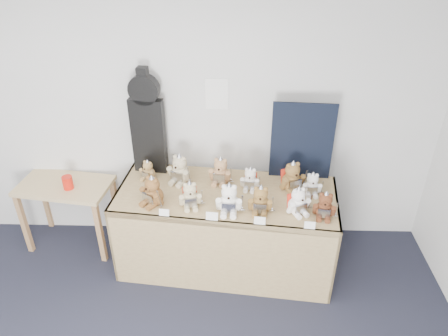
{
  "coord_description": "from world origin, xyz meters",
  "views": [
    {
      "loc": [
        1.05,
        -1.26,
        3.11
      ],
      "look_at": [
        0.96,
        1.89,
        1.16
      ],
      "focal_mm": 35.0,
      "sensor_mm": 36.0,
      "label": 1
    }
  ],
  "objects_px": {
    "teddy_front_right": "(260,201)",
    "teddy_back_right": "(292,177)",
    "display_table": "(225,214)",
    "side_table": "(66,195)",
    "teddy_back_centre_left": "(220,172)",
    "teddy_back_end": "(312,185)",
    "teddy_back_left": "(180,170)",
    "teddy_back_far_left": "(148,171)",
    "teddy_front_far_left": "(152,192)",
    "teddy_front_end": "(325,206)",
    "red_cup": "(68,183)",
    "teddy_front_left": "(190,196)",
    "teddy_front_far_right": "(298,202)",
    "guitar_case": "(147,123)",
    "teddy_back_centre_right": "(250,179)",
    "teddy_front_centre": "(229,200)"
  },
  "relations": [
    {
      "from": "red_cup",
      "to": "guitar_case",
      "type": "bearing_deg",
      "value": 14.64
    },
    {
      "from": "side_table",
      "to": "teddy_front_centre",
      "type": "relative_size",
      "value": 3.06
    },
    {
      "from": "teddy_front_end",
      "to": "teddy_back_end",
      "type": "xyz_separation_m",
      "value": [
        -0.06,
        0.33,
        -0.01
      ]
    },
    {
      "from": "side_table",
      "to": "teddy_back_left",
      "type": "xyz_separation_m",
      "value": [
        1.15,
        -0.06,
        0.35
      ]
    },
    {
      "from": "guitar_case",
      "to": "teddy_back_centre_right",
      "type": "height_order",
      "value": "guitar_case"
    },
    {
      "from": "teddy_front_far_right",
      "to": "teddy_back_far_left",
      "type": "bearing_deg",
      "value": 136.14
    },
    {
      "from": "display_table",
      "to": "teddy_front_right",
      "type": "height_order",
      "value": "teddy_front_right"
    },
    {
      "from": "side_table",
      "to": "display_table",
      "type": "bearing_deg",
      "value": -3.34
    },
    {
      "from": "teddy_back_centre_right",
      "to": "teddy_back_right",
      "type": "relative_size",
      "value": 0.77
    },
    {
      "from": "teddy_back_right",
      "to": "teddy_back_end",
      "type": "height_order",
      "value": "teddy_back_right"
    },
    {
      "from": "display_table",
      "to": "teddy_back_left",
      "type": "xyz_separation_m",
      "value": [
        -0.43,
        0.27,
        0.3
      ]
    },
    {
      "from": "teddy_front_end",
      "to": "red_cup",
      "type": "bearing_deg",
      "value": 179.61
    },
    {
      "from": "teddy_front_centre",
      "to": "teddy_front_right",
      "type": "bearing_deg",
      "value": 3.92
    },
    {
      "from": "display_table",
      "to": "teddy_back_far_left",
      "type": "relative_size",
      "value": 9.6
    },
    {
      "from": "teddy_front_left",
      "to": "teddy_front_right",
      "type": "xyz_separation_m",
      "value": [
        0.6,
        -0.07,
        0.01
      ]
    },
    {
      "from": "display_table",
      "to": "teddy_back_left",
      "type": "height_order",
      "value": "teddy_back_left"
    },
    {
      "from": "display_table",
      "to": "teddy_back_centre_right",
      "type": "relative_size",
      "value": 8.51
    },
    {
      "from": "guitar_case",
      "to": "teddy_back_centre_right",
      "type": "relative_size",
      "value": 4.27
    },
    {
      "from": "teddy_front_left",
      "to": "teddy_back_left",
      "type": "height_order",
      "value": "teddy_back_left"
    },
    {
      "from": "red_cup",
      "to": "teddy_back_far_left",
      "type": "distance_m",
      "value": 0.78
    },
    {
      "from": "teddy_front_far_left",
      "to": "teddy_front_left",
      "type": "relative_size",
      "value": 1.12
    },
    {
      "from": "teddy_back_centre_left",
      "to": "teddy_back_end",
      "type": "xyz_separation_m",
      "value": [
        0.83,
        -0.17,
        -0.02
      ]
    },
    {
      "from": "teddy_front_left",
      "to": "teddy_back_end",
      "type": "distance_m",
      "value": 1.1
    },
    {
      "from": "teddy_back_centre_right",
      "to": "teddy_front_end",
      "type": "bearing_deg",
      "value": -25.33
    },
    {
      "from": "side_table",
      "to": "teddy_back_right",
      "type": "bearing_deg",
      "value": 4.21
    },
    {
      "from": "teddy_front_right",
      "to": "teddy_back_left",
      "type": "distance_m",
      "value": 0.86
    },
    {
      "from": "teddy_front_left",
      "to": "teddy_back_centre_right",
      "type": "xyz_separation_m",
      "value": [
        0.52,
        0.28,
        -0.01
      ]
    },
    {
      "from": "teddy_front_left",
      "to": "teddy_back_far_left",
      "type": "relative_size",
      "value": 1.25
    },
    {
      "from": "red_cup",
      "to": "teddy_front_end",
      "type": "distance_m",
      "value": 2.4
    },
    {
      "from": "side_table",
      "to": "teddy_front_far_right",
      "type": "height_order",
      "value": "teddy_front_far_right"
    },
    {
      "from": "side_table",
      "to": "teddy_front_left",
      "type": "height_order",
      "value": "teddy_front_left"
    },
    {
      "from": "teddy_back_right",
      "to": "teddy_front_right",
      "type": "bearing_deg",
      "value": -151.63
    },
    {
      "from": "teddy_front_far_left",
      "to": "side_table",
      "type": "bearing_deg",
      "value": -167.96
    },
    {
      "from": "display_table",
      "to": "teddy_front_right",
      "type": "relative_size",
      "value": 7.29
    },
    {
      "from": "teddy_front_far_left",
      "to": "teddy_back_centre_right",
      "type": "relative_size",
      "value": 1.25
    },
    {
      "from": "teddy_back_left",
      "to": "teddy_back_far_left",
      "type": "height_order",
      "value": "teddy_back_left"
    },
    {
      "from": "teddy_front_far_right",
      "to": "teddy_back_right",
      "type": "bearing_deg",
      "value": 68.14
    },
    {
      "from": "side_table",
      "to": "teddy_back_far_left",
      "type": "distance_m",
      "value": 0.9
    },
    {
      "from": "teddy_front_far_right",
      "to": "guitar_case",
      "type": "bearing_deg",
      "value": 130.39
    },
    {
      "from": "teddy_back_centre_left",
      "to": "teddy_back_end",
      "type": "relative_size",
      "value": 1.21
    },
    {
      "from": "teddy_front_far_right",
      "to": "teddy_back_far_left",
      "type": "relative_size",
      "value": 1.28
    },
    {
      "from": "teddy_front_end",
      "to": "guitar_case",
      "type": "bearing_deg",
      "value": 167.51
    },
    {
      "from": "teddy_back_centre_left",
      "to": "teddy_back_end",
      "type": "bearing_deg",
      "value": 0.34
    },
    {
      "from": "display_table",
      "to": "guitar_case",
      "type": "height_order",
      "value": "guitar_case"
    },
    {
      "from": "teddy_front_centre",
      "to": "teddy_back_far_left",
      "type": "relative_size",
      "value": 1.43
    },
    {
      "from": "teddy_front_far_right",
      "to": "teddy_back_centre_left",
      "type": "bearing_deg",
      "value": 122.34
    },
    {
      "from": "teddy_front_right",
      "to": "teddy_back_right",
      "type": "height_order",
      "value": "teddy_back_right"
    },
    {
      "from": "teddy_front_end",
      "to": "teddy_back_end",
      "type": "bearing_deg",
      "value": 111.26
    },
    {
      "from": "teddy_front_far_left",
      "to": "teddy_front_centre",
      "type": "distance_m",
      "value": 0.67
    },
    {
      "from": "display_table",
      "to": "teddy_back_left",
      "type": "bearing_deg",
      "value": 154.58
    }
  ]
}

